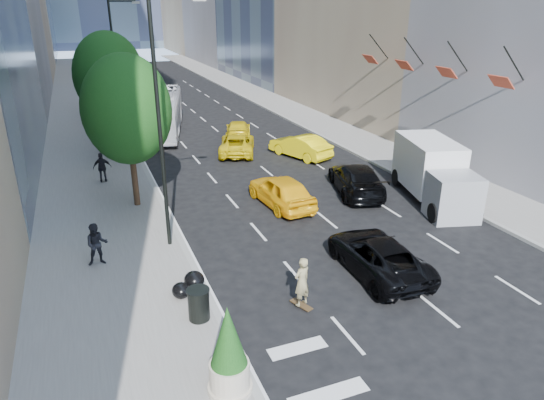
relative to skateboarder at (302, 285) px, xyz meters
name	(u,v)px	position (x,y,z in m)	size (l,w,h in m)	color
ground	(351,262)	(3.20, 2.12, -0.88)	(160.00, 160.00, 0.00)	black
sidewalk_left	(85,123)	(-5.80, 32.12, -0.81)	(6.00, 120.00, 0.15)	slate
sidewalk_right	(286,107)	(13.20, 32.12, -0.81)	(4.00, 120.00, 0.15)	slate
lamp_near	(163,110)	(-3.12, 6.12, 4.93)	(2.13, 0.22, 10.00)	black
lamp_far	(118,63)	(-3.12, 24.12, 4.93)	(2.13, 0.22, 10.00)	black
tree_near	(127,110)	(-4.00, 11.12, 4.09)	(4.20, 4.20, 7.46)	#311F13
tree_mid	(109,76)	(-4.00, 21.12, 4.44)	(4.50, 4.50, 7.99)	#311F13
tree_far	(98,66)	(-4.00, 34.12, 3.74)	(3.90, 3.90, 6.92)	#311F13
traffic_signal	(102,61)	(-3.20, 42.12, 3.35)	(2.48, 0.53, 5.20)	black
facade_flags	(426,65)	(13.84, 12.12, 5.30)	(1.85, 13.30, 2.05)	black
skateboarder	(302,285)	(0.00, 0.00, 0.00)	(0.64, 0.42, 1.76)	#897E55
black_sedan_lincoln	(377,255)	(3.70, 1.12, -0.17)	(2.34, 5.08, 1.41)	black
black_sedan_mercedes	(356,179)	(7.40, 8.86, -0.09)	(2.22, 5.47, 1.59)	black
taxi_a	(281,191)	(2.87, 8.62, -0.08)	(1.90, 4.72, 1.61)	#FFB80D
taxi_b	(300,146)	(7.40, 16.12, -0.11)	(1.62, 4.65, 1.53)	yellow
taxi_c	(237,144)	(3.70, 18.51, -0.20)	(2.27, 4.92, 1.37)	#DDC00B
taxi_d	(238,129)	(5.12, 22.62, -0.23)	(1.83, 4.50, 1.30)	yellow
city_bus	(162,112)	(0.00, 26.55, 0.73)	(2.71, 11.57, 3.22)	white
box_truck	(434,172)	(10.48, 6.39, 0.67)	(3.94, 6.75, 3.05)	silver
pedestrian_a	(97,244)	(-6.17, 5.39, 0.12)	(0.83, 0.65, 1.71)	black
pedestrian_b	(102,167)	(-5.33, 15.36, 0.13)	(1.00, 0.42, 1.71)	black
trash_can	(199,305)	(-3.40, 0.46, -0.22)	(0.68, 0.68, 1.03)	black
planter_shrub	(229,351)	(-3.40, -2.88, 0.48)	(1.06, 1.06, 2.54)	beige
garbage_bags	(189,284)	(-3.34, 2.16, -0.44)	(1.24, 1.20, 0.62)	black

